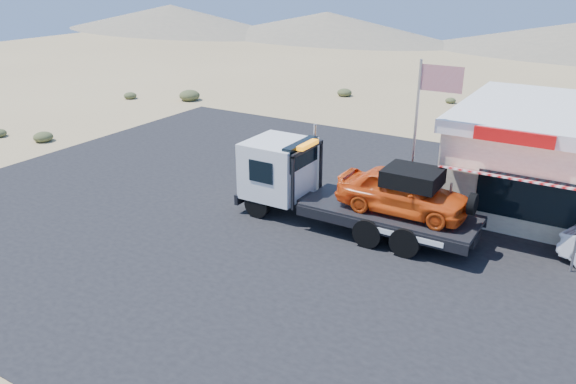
# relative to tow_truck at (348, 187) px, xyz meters

# --- Properties ---
(ground) EXTENTS (120.00, 120.00, 0.00)m
(ground) POSITION_rel_tow_truck_xyz_m (-2.99, -2.70, -1.59)
(ground) COLOR #967F55
(ground) RESTS_ON ground
(asphalt_lot) EXTENTS (32.00, 24.00, 0.02)m
(asphalt_lot) POSITION_rel_tow_truck_xyz_m (-0.99, 0.30, -1.58)
(asphalt_lot) COLOR black
(asphalt_lot) RESTS_ON ground
(tow_truck) EXTENTS (8.81, 2.61, 2.95)m
(tow_truck) POSITION_rel_tow_truck_xyz_m (0.00, 0.00, 0.00)
(tow_truck) COLOR black
(tow_truck) RESTS_ON asphalt_lot
(flagpole) EXTENTS (1.55, 0.10, 6.00)m
(flagpole) POSITION_rel_tow_truck_xyz_m (1.95, 1.80, 2.18)
(flagpole) COLOR #99999E
(flagpole) RESTS_ON asphalt_lot
(desert_scrub) EXTENTS (21.72, 33.40, 0.80)m
(desert_scrub) POSITION_rel_tow_truck_xyz_m (-17.79, 8.18, -1.27)
(desert_scrub) COLOR #3E4424
(desert_scrub) RESTS_ON ground
(distant_hills) EXTENTS (126.00, 48.00, 4.20)m
(distant_hills) POSITION_rel_tow_truck_xyz_m (-12.76, 52.45, 0.30)
(distant_hills) COLOR #726B59
(distant_hills) RESTS_ON ground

